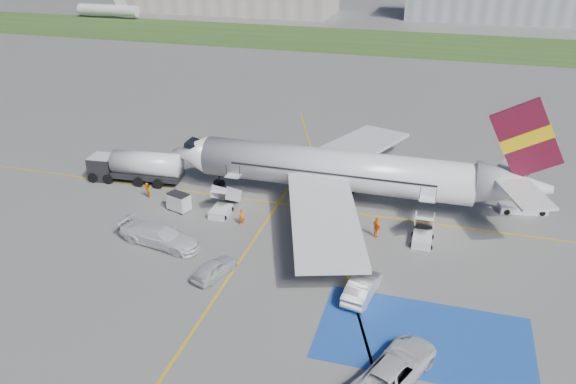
# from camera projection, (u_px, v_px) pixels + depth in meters

# --- Properties ---
(ground) EXTENTS (400.00, 400.00, 0.00)m
(ground) POSITION_uv_depth(u_px,v_px,m) (295.00, 280.00, 43.18)
(ground) COLOR #60605E
(ground) RESTS_ON ground
(grass_strip) EXTENTS (400.00, 30.00, 0.01)m
(grass_strip) POSITION_uv_depth(u_px,v_px,m) (408.00, 43.00, 125.23)
(grass_strip) COLOR #2D4C1E
(grass_strip) RESTS_ON ground
(taxiway_line_main) EXTENTS (120.00, 0.20, 0.01)m
(taxiway_line_main) POSITION_uv_depth(u_px,v_px,m) (328.00, 210.00, 53.54)
(taxiway_line_main) COLOR gold
(taxiway_line_main) RESTS_ON ground
(taxiway_line_cross) EXTENTS (0.20, 60.00, 0.01)m
(taxiway_line_cross) POSITION_uv_depth(u_px,v_px,m) (178.00, 354.00, 35.79)
(taxiway_line_cross) COLOR gold
(taxiway_line_cross) RESTS_ON ground
(taxiway_line_diag) EXTENTS (20.71, 56.45, 0.01)m
(taxiway_line_diag) POSITION_uv_depth(u_px,v_px,m) (328.00, 210.00, 53.54)
(taxiway_line_diag) COLOR gold
(taxiway_line_diag) RESTS_ON ground
(staging_box) EXTENTS (14.00, 8.00, 0.01)m
(staging_box) POSITION_uv_depth(u_px,v_px,m) (424.00, 337.00, 37.23)
(staging_box) COLOR #1B47A4
(staging_box) RESTS_ON ground
(airliner) EXTENTS (36.81, 32.95, 11.92)m
(airliner) POSITION_uv_depth(u_px,v_px,m) (349.00, 171.00, 53.41)
(airliner) COLOR silver
(airliner) RESTS_ON ground
(airstairs_fwd) EXTENTS (1.90, 5.20, 3.60)m
(airstairs_fwd) POSITION_uv_depth(u_px,v_px,m) (222.00, 207.00, 52.80)
(airstairs_fwd) COLOR silver
(airstairs_fwd) RESTS_ON ground
(airstairs_aft) EXTENTS (1.90, 5.20, 3.60)m
(airstairs_aft) POSITION_uv_depth(u_px,v_px,m) (423.00, 234.00, 48.18)
(airstairs_aft) COLOR silver
(airstairs_aft) RESTS_ON ground
(fuel_tanker) EXTENTS (10.09, 3.49, 3.38)m
(fuel_tanker) POSITION_uv_depth(u_px,v_px,m) (136.00, 169.00, 58.84)
(fuel_tanker) COLOR black
(fuel_tanker) RESTS_ON ground
(gpu_cart) EXTENTS (2.41, 1.92, 1.76)m
(gpu_cart) POSITION_uv_depth(u_px,v_px,m) (179.00, 203.00, 53.18)
(gpu_cart) COLOR silver
(gpu_cart) RESTS_ON ground
(belt_loader) EXTENTS (4.83, 2.49, 1.40)m
(belt_loader) POSITION_uv_depth(u_px,v_px,m) (523.00, 209.00, 53.08)
(belt_loader) COLOR silver
(belt_loader) RESTS_ON ground
(car_silver_a) EXTENTS (2.86, 4.46, 1.41)m
(car_silver_a) POSITION_uv_depth(u_px,v_px,m) (214.00, 268.00, 43.36)
(car_silver_a) COLOR silver
(car_silver_a) RESTS_ON ground
(car_silver_b) EXTENTS (2.49, 5.08, 1.60)m
(car_silver_b) POSITION_uv_depth(u_px,v_px,m) (362.00, 287.00, 40.98)
(car_silver_b) COLOR #A8AAAF
(car_silver_b) RESTS_ON ground
(van_white_a) EXTENTS (4.68, 6.25, 2.13)m
(van_white_a) POSITION_uv_depth(u_px,v_px,m) (395.00, 366.00, 33.34)
(van_white_a) COLOR silver
(van_white_a) RESTS_ON ground
(van_white_b) EXTENTS (6.10, 3.37, 2.26)m
(van_white_b) POSITION_uv_depth(u_px,v_px,m) (159.00, 233.00, 47.41)
(van_white_b) COLOR silver
(van_white_b) RESTS_ON ground
(crew_fwd) EXTENTS (0.67, 0.64, 1.53)m
(crew_fwd) POSITION_uv_depth(u_px,v_px,m) (242.00, 217.00, 50.69)
(crew_fwd) COLOR #F75D0D
(crew_fwd) RESTS_ON ground
(crew_nose) EXTENTS (0.99, 0.97, 1.61)m
(crew_nose) POSITION_uv_depth(u_px,v_px,m) (147.00, 191.00, 55.55)
(crew_nose) COLOR orange
(crew_nose) RESTS_ON ground
(crew_aft) EXTENTS (1.08, 1.18, 1.93)m
(crew_aft) POSITION_uv_depth(u_px,v_px,m) (377.00, 227.00, 48.62)
(crew_aft) COLOR orange
(crew_aft) RESTS_ON ground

